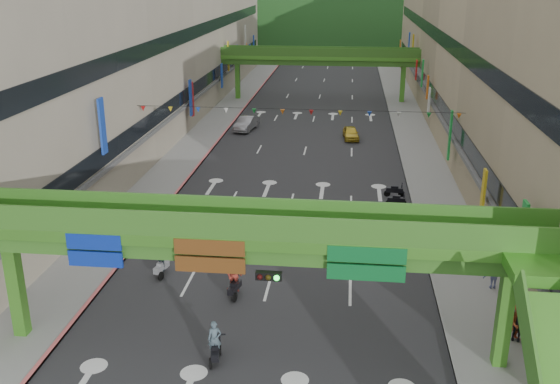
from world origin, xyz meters
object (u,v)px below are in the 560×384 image
(car_silver, at_px, (246,124))
(scooter_rider_near, at_px, (215,343))
(pedestrian_red, at_px, (517,326))
(car_yellow, at_px, (351,133))
(overpass_near, at_px, (269,254))
(scooter_rider_mid, at_px, (234,277))

(car_silver, bearing_deg, scooter_rider_near, -72.71)
(pedestrian_red, bearing_deg, car_yellow, 92.64)
(overpass_near, distance_m, car_silver, 43.21)
(car_silver, relative_size, car_yellow, 1.22)
(overpass_near, relative_size, scooter_rider_near, 14.01)
(car_silver, xyz_separation_m, car_yellow, (11.38, -2.63, -0.12))
(overpass_near, xyz_separation_m, car_silver, (-7.93, 42.24, -4.45))
(scooter_rider_near, bearing_deg, overpass_near, 9.87)
(scooter_rider_mid, bearing_deg, car_yellow, 80.00)
(scooter_rider_near, height_order, car_silver, scooter_rider_near)
(scooter_rider_near, bearing_deg, car_yellow, 81.72)
(scooter_rider_near, relative_size, car_silver, 0.44)
(car_yellow, bearing_deg, overpass_near, -100.89)
(pedestrian_red, bearing_deg, overpass_near, -176.23)
(pedestrian_red, bearing_deg, scooter_rider_near, -176.78)
(overpass_near, height_order, scooter_rider_mid, overpass_near)
(overpass_near, height_order, pedestrian_red, overpass_near)
(scooter_rider_near, bearing_deg, scooter_rider_mid, 91.91)
(car_yellow, xyz_separation_m, pedestrian_red, (7.82, -36.99, 0.27))
(scooter_rider_near, xyz_separation_m, car_yellow, (5.82, 40.02, -0.29))
(scooter_rider_near, bearing_deg, pedestrian_red, 12.53)
(overpass_near, bearing_deg, car_silver, 100.64)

